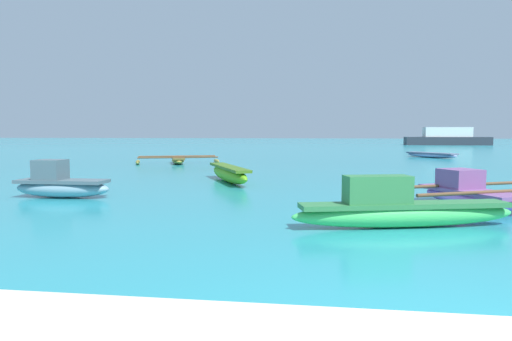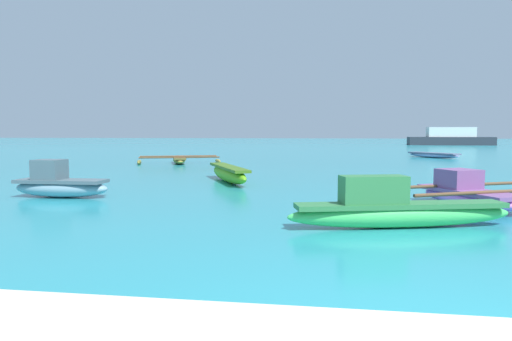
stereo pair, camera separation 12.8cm
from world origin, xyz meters
name	(u,v)px [view 1 (the left image)]	position (x,y,z in m)	size (l,w,h in m)	color
moored_boat_0	(178,160)	(-8.49, 19.15, 0.17)	(4.36, 2.92, 0.37)	olive
moored_boat_1	(60,184)	(-7.57, 7.30, 0.31)	(2.31, 0.68, 0.89)	#78A0B1
moored_boat_2	(399,209)	(-0.22, 4.89, 0.30)	(3.73, 1.43, 0.85)	#46CE63
moored_boat_3	(229,173)	(-4.31, 11.23, 0.27)	(2.09, 3.71, 0.49)	#65B51F
moored_boat_4	(431,155)	(5.25, 26.51, 0.18)	(2.83, 3.35, 0.31)	#929ED3
moored_boat_5	(469,194)	(1.58, 7.28, 0.25)	(4.14, 3.25, 0.76)	#D47DE6
distant_ferry	(447,138)	(13.96, 56.36, 0.89)	(9.98, 2.20, 2.20)	#2D333D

